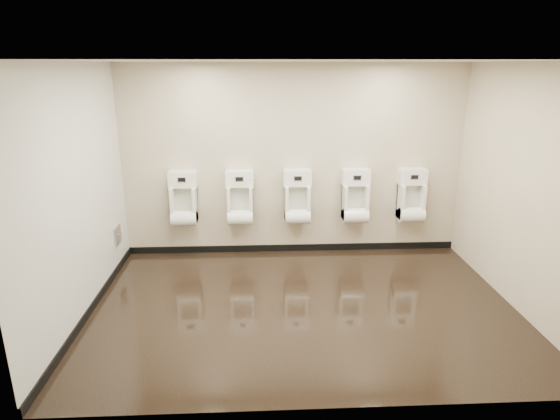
% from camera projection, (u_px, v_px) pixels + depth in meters
% --- Properties ---
extents(ground, '(5.00, 3.50, 0.00)m').
position_uv_depth(ground, '(304.00, 306.00, 5.60)').
color(ground, black).
rests_on(ground, ground).
extents(ceiling, '(5.00, 3.50, 0.00)m').
position_uv_depth(ceiling, '(308.00, 61.00, 4.76)').
color(ceiling, silver).
extents(back_wall, '(5.00, 0.02, 2.80)m').
position_uv_depth(back_wall, '(293.00, 162.00, 6.85)').
color(back_wall, '#BEAF91').
rests_on(back_wall, ground).
extents(front_wall, '(5.00, 0.02, 2.80)m').
position_uv_depth(front_wall, '(329.00, 255.00, 3.51)').
color(front_wall, '#BEAF91').
rests_on(front_wall, ground).
extents(left_wall, '(0.02, 3.50, 2.80)m').
position_uv_depth(left_wall, '(76.00, 196.00, 5.06)').
color(left_wall, '#BEAF91').
rests_on(left_wall, ground).
extents(right_wall, '(0.02, 3.50, 2.80)m').
position_uv_depth(right_wall, '(525.00, 190.00, 5.30)').
color(right_wall, '#BEAF91').
rests_on(right_wall, ground).
extents(tile_overlay_left, '(0.01, 3.50, 2.80)m').
position_uv_depth(tile_overlay_left, '(76.00, 196.00, 5.06)').
color(tile_overlay_left, silver).
rests_on(tile_overlay_left, ground).
extents(skirting_back, '(5.00, 0.02, 0.10)m').
position_uv_depth(skirting_back, '(293.00, 248.00, 7.24)').
color(skirting_back, black).
rests_on(skirting_back, ground).
extents(skirting_left, '(0.02, 3.50, 0.10)m').
position_uv_depth(skirting_left, '(92.00, 307.00, 5.47)').
color(skirting_left, black).
rests_on(skirting_left, ground).
extents(access_panel, '(0.04, 0.25, 0.25)m').
position_uv_depth(access_panel, '(118.00, 235.00, 6.48)').
color(access_panel, '#9E9EA3').
rests_on(access_panel, left_wall).
extents(urinal_0, '(0.42, 0.31, 0.78)m').
position_uv_depth(urinal_0, '(184.00, 202.00, 6.81)').
color(urinal_0, white).
rests_on(urinal_0, back_wall).
extents(urinal_1, '(0.42, 0.31, 0.78)m').
position_uv_depth(urinal_1, '(240.00, 202.00, 6.85)').
color(urinal_1, white).
rests_on(urinal_1, back_wall).
extents(urinal_2, '(0.42, 0.31, 0.78)m').
position_uv_depth(urinal_2, '(297.00, 201.00, 6.89)').
color(urinal_2, white).
rests_on(urinal_2, back_wall).
extents(urinal_3, '(0.42, 0.31, 0.78)m').
position_uv_depth(urinal_3, '(355.00, 200.00, 6.93)').
color(urinal_3, white).
rests_on(urinal_3, back_wall).
extents(urinal_4, '(0.42, 0.31, 0.78)m').
position_uv_depth(urinal_4, '(411.00, 199.00, 6.97)').
color(urinal_4, white).
rests_on(urinal_4, back_wall).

